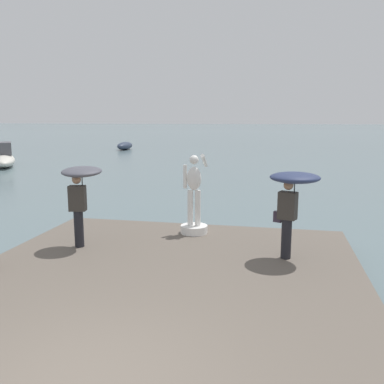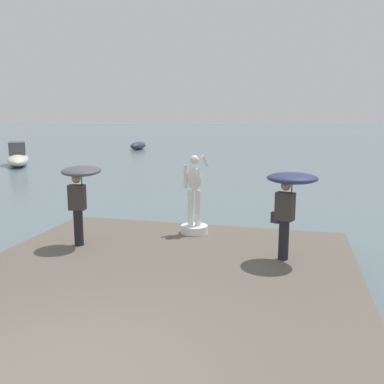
{
  "view_description": "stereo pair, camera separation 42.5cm",
  "coord_description": "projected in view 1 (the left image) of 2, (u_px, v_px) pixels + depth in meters",
  "views": [
    {
      "loc": [
        2.12,
        -3.91,
        3.44
      ],
      "look_at": [
        0.0,
        6.4,
        1.55
      ],
      "focal_mm": 38.73,
      "sensor_mm": 36.0,
      "label": 1
    },
    {
      "loc": [
        2.54,
        -3.82,
        3.44
      ],
      "look_at": [
        0.0,
        6.4,
        1.55
      ],
      "focal_mm": 38.73,
      "sensor_mm": 36.0,
      "label": 2
    }
  ],
  "objects": [
    {
      "name": "boat_mid",
      "position": [
        4.0,
        158.0,
        29.82
      ],
      "size": [
        4.41,
        5.38,
        1.7
      ],
      "color": "silver",
      "rests_on": "ground"
    },
    {
      "name": "ground_plane",
      "position": [
        256.0,
        151.0,
        43.37
      ],
      "size": [
        400.0,
        400.0,
        0.0
      ],
      "primitive_type": "plane",
      "color": "slate"
    },
    {
      "name": "statue_white_figure",
      "position": [
        194.0,
        205.0,
        10.97
      ],
      "size": [
        0.72,
        0.92,
        2.12
      ],
      "color": "white",
      "rests_on": "pier"
    },
    {
      "name": "pier",
      "position": [
        143.0,
        313.0,
        6.96
      ],
      "size": [
        7.88,
        10.55,
        0.4
      ],
      "primitive_type": "cube",
      "color": "#60564C",
      "rests_on": "ground"
    },
    {
      "name": "onlooker_right",
      "position": [
        292.0,
        190.0,
        8.82
      ],
      "size": [
        1.37,
        1.37,
        1.91
      ],
      "color": "black",
      "rests_on": "pier"
    },
    {
      "name": "onlooker_left",
      "position": [
        80.0,
        186.0,
        9.68
      ],
      "size": [
        1.09,
        1.1,
        1.94
      ],
      "color": "black",
      "rests_on": "pier"
    },
    {
      "name": "boat_near",
      "position": [
        125.0,
        146.0,
        45.3
      ],
      "size": [
        1.33,
        3.49,
        0.85
      ],
      "color": "#2D384C",
      "rests_on": "ground"
    }
  ]
}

